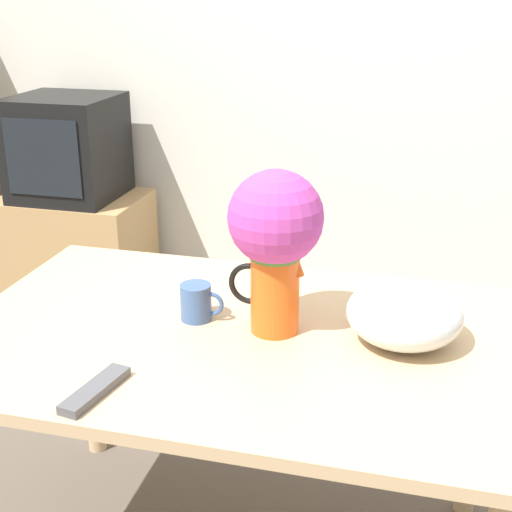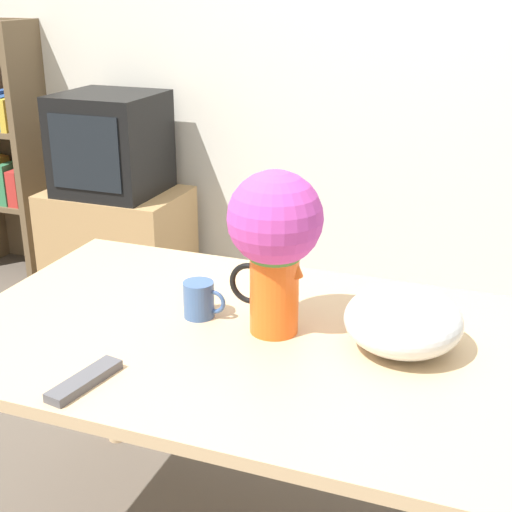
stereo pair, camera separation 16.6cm
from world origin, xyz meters
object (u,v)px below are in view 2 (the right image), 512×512
Objects in this scene: white_bowl at (403,321)px; tv_set at (111,144)px; coffee_mug at (200,300)px; flower_vase at (275,234)px.

tv_set is (-1.62, 1.40, -0.00)m from white_bowl.
tv_set is (-1.11, 1.41, 0.02)m from coffee_mug.
flower_vase is at bearing -47.13° from tv_set.
white_bowl is at bearing 0.78° from coffee_mug.
coffee_mug is 0.24× the size of tv_set.
flower_vase reaches higher than coffee_mug.
flower_vase reaches higher than tv_set.
coffee_mug is at bearing -179.22° from white_bowl.
flower_vase is 0.28m from coffee_mug.
flower_vase is 0.35m from white_bowl.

